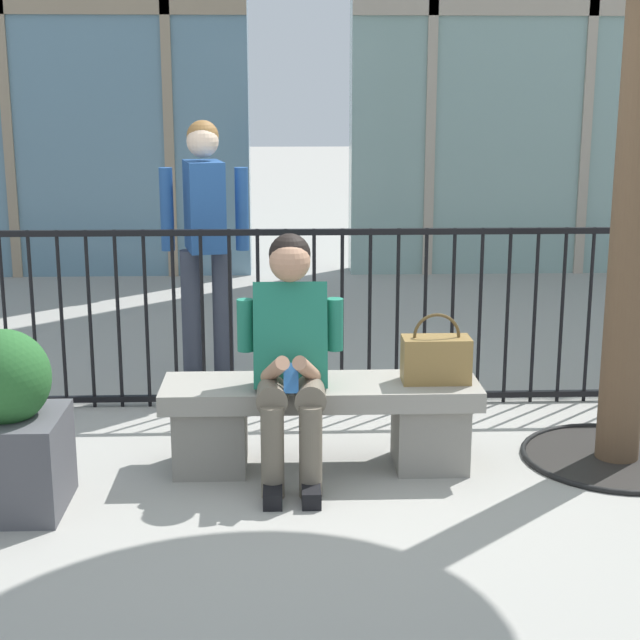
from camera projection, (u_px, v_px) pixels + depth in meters
ground_plane at (321, 466)px, 4.98m from camera, size 60.00×60.00×0.00m
stone_bench at (321, 416)px, 4.92m from camera, size 1.60×0.44×0.45m
seated_person_with_phone at (291, 351)px, 4.70m from camera, size 0.52×0.66×1.21m
handbag_on_bench at (436, 358)px, 4.86m from camera, size 0.34×0.17×0.36m
bystander_at_railing at (205, 234)px, 6.11m from camera, size 0.55×0.42×1.71m
plaza_railing at (314, 317)px, 5.84m from camera, size 9.10×0.04×1.09m
planter at (8, 428)px, 4.38m from camera, size 0.49×0.49×0.85m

